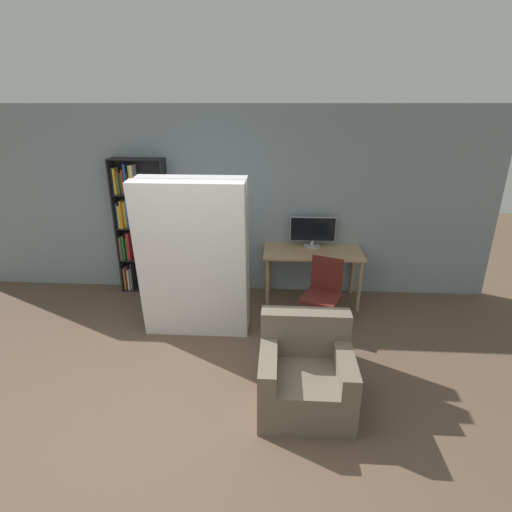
% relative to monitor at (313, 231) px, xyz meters
% --- Properties ---
extents(ground_plane, '(16.00, 16.00, 0.00)m').
position_rel_monitor_xyz_m(ground_plane, '(-1.41, -2.85, -0.99)').
color(ground_plane, brown).
extents(wall_back, '(8.00, 0.06, 2.70)m').
position_rel_monitor_xyz_m(wall_back, '(-1.41, 0.16, 0.36)').
color(wall_back, gray).
rests_on(wall_back, ground).
extents(desk, '(1.38, 0.68, 0.76)m').
position_rel_monitor_xyz_m(desk, '(0.00, -0.21, -0.33)').
color(desk, tan).
rests_on(desk, ground).
extents(monitor, '(0.65, 0.23, 0.43)m').
position_rel_monitor_xyz_m(monitor, '(0.00, 0.00, 0.00)').
color(monitor, '#B7B7BC').
rests_on(monitor, desk).
extents(office_chair, '(0.58, 0.58, 0.89)m').
position_rel_monitor_xyz_m(office_chair, '(0.08, -0.92, -0.64)').
color(office_chair, '#4C4C51').
rests_on(office_chair, ground).
extents(bookshelf, '(0.76, 0.25, 1.99)m').
position_rel_monitor_xyz_m(bookshelf, '(-2.57, 0.03, 0.06)').
color(bookshelf, black).
rests_on(bookshelf, ground).
extents(mattress_near, '(1.27, 0.36, 1.94)m').
position_rel_monitor_xyz_m(mattress_near, '(-1.47, -1.27, -0.03)').
color(mattress_near, silver).
rests_on(mattress_near, ground).
extents(mattress_far, '(1.27, 0.31, 1.94)m').
position_rel_monitor_xyz_m(mattress_far, '(-1.47, -1.01, -0.03)').
color(mattress_far, silver).
rests_on(mattress_far, ground).
extents(armchair, '(0.85, 0.80, 0.85)m').
position_rel_monitor_xyz_m(armchair, '(-0.20, -2.37, -0.67)').
color(armchair, '#665B4C').
rests_on(armchair, ground).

